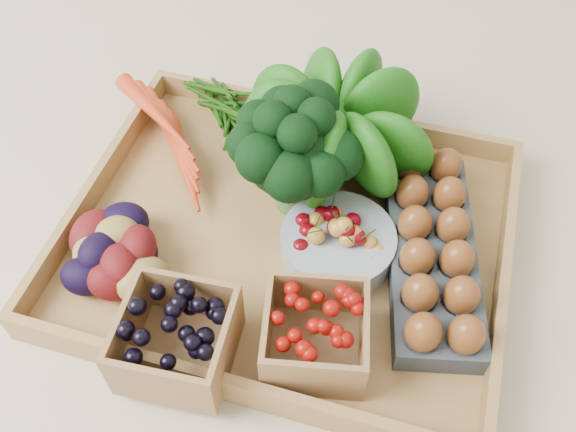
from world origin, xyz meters
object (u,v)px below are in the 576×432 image
(tray, at_px, (288,241))
(broccoli, at_px, (294,171))
(egg_carton, at_px, (431,255))
(cherry_bowl, at_px, (338,244))

(tray, xyz_separation_m, broccoli, (-0.01, 0.06, 0.07))
(tray, xyz_separation_m, egg_carton, (0.18, 0.01, 0.02))
(tray, distance_m, broccoli, 0.09)
(broccoli, bearing_deg, tray, -81.05)
(tray, distance_m, cherry_bowl, 0.07)
(cherry_bowl, relative_size, egg_carton, 0.49)
(tray, bearing_deg, cherry_bowl, -5.04)
(cherry_bowl, xyz_separation_m, egg_carton, (0.11, 0.02, -0.00))
(cherry_bowl, distance_m, egg_carton, 0.12)
(tray, height_order, egg_carton, egg_carton)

